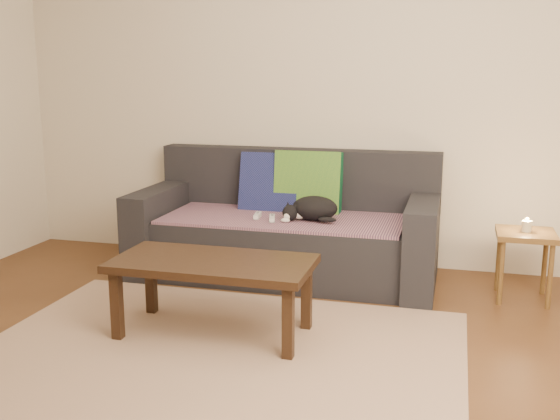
{
  "coord_description": "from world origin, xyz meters",
  "views": [
    {
      "loc": [
        1.14,
        -2.82,
        1.43
      ],
      "look_at": [
        0.05,
        1.2,
        0.55
      ],
      "focal_mm": 42.0,
      "sensor_mm": 36.0,
      "label": 1
    }
  ],
  "objects_px": {
    "sofa": "(287,232)",
    "coffee_table": "(213,269)",
    "side_table": "(525,244)",
    "wii_remote_a": "(257,216)",
    "wii_remote_b": "(272,218)",
    "cat": "(312,209)"
  },
  "relations": [
    {
      "from": "cat",
      "to": "side_table",
      "type": "distance_m",
      "value": 1.38
    },
    {
      "from": "sofa",
      "to": "wii_remote_b",
      "type": "relative_size",
      "value": 14.0
    },
    {
      "from": "side_table",
      "to": "wii_remote_a",
      "type": "bearing_deg",
      "value": -178.96
    },
    {
      "from": "cat",
      "to": "side_table",
      "type": "xyz_separation_m",
      "value": [
        1.38,
        0.01,
        -0.15
      ]
    },
    {
      "from": "sofa",
      "to": "cat",
      "type": "xyz_separation_m",
      "value": [
        0.21,
        -0.13,
        0.21
      ]
    },
    {
      "from": "wii_remote_a",
      "to": "side_table",
      "type": "bearing_deg",
      "value": -97.29
    },
    {
      "from": "wii_remote_b",
      "to": "cat",
      "type": "bearing_deg",
      "value": -88.03
    },
    {
      "from": "wii_remote_a",
      "to": "cat",
      "type": "bearing_deg",
      "value": -94.8
    },
    {
      "from": "cat",
      "to": "wii_remote_b",
      "type": "bearing_deg",
      "value": -152.85
    },
    {
      "from": "cat",
      "to": "coffee_table",
      "type": "relative_size",
      "value": 0.36
    },
    {
      "from": "coffee_table",
      "to": "wii_remote_a",
      "type": "bearing_deg",
      "value": 93.6
    },
    {
      "from": "side_table",
      "to": "coffee_table",
      "type": "bearing_deg",
      "value": -147.84
    },
    {
      "from": "sofa",
      "to": "wii_remote_b",
      "type": "distance_m",
      "value": 0.26
    },
    {
      "from": "wii_remote_b",
      "to": "wii_remote_a",
      "type": "bearing_deg",
      "value": 50.62
    },
    {
      "from": "wii_remote_b",
      "to": "coffee_table",
      "type": "bearing_deg",
      "value": 161.86
    },
    {
      "from": "cat",
      "to": "wii_remote_a",
      "type": "xyz_separation_m",
      "value": [
        -0.38,
        -0.02,
        -0.06
      ]
    },
    {
      "from": "sofa",
      "to": "wii_remote_a",
      "type": "xyz_separation_m",
      "value": [
        -0.17,
        -0.16,
        0.15
      ]
    },
    {
      "from": "sofa",
      "to": "cat",
      "type": "height_order",
      "value": "sofa"
    },
    {
      "from": "wii_remote_b",
      "to": "side_table",
      "type": "relative_size",
      "value": 0.34
    },
    {
      "from": "sofa",
      "to": "coffee_table",
      "type": "height_order",
      "value": "sofa"
    },
    {
      "from": "wii_remote_a",
      "to": "side_table",
      "type": "xyz_separation_m",
      "value": [
        1.76,
        0.03,
        -0.09
      ]
    },
    {
      "from": "wii_remote_a",
      "to": "sofa",
      "type": "bearing_deg",
      "value": -55.41
    }
  ]
}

